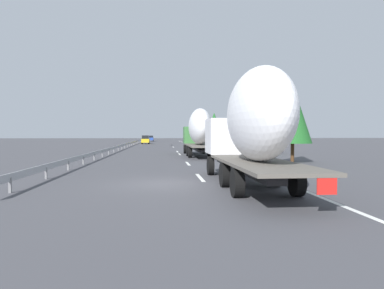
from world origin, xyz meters
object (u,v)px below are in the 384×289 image
at_px(truck_trailing, 251,124).
at_px(car_blue_sedan, 150,138).
at_px(car_yellow_coupe, 146,140).
at_px(truck_lead, 199,130).
at_px(road_sign, 201,134).

relative_size(truck_trailing, car_blue_sedan, 2.75).
bearing_deg(car_yellow_coupe, car_blue_sedan, -0.48).
height_order(truck_lead, car_yellow_coupe, truck_lead).
bearing_deg(car_yellow_coupe, truck_trailing, -173.38).
height_order(car_blue_sedan, road_sign, road_sign).
height_order(car_yellow_coupe, car_blue_sedan, car_yellow_coupe).
distance_m(car_yellow_coupe, car_blue_sedan, 27.09).
height_order(truck_trailing, road_sign, truck_trailing).
bearing_deg(car_blue_sedan, truck_lead, -174.16).
bearing_deg(car_yellow_coupe, road_sign, -150.02).
relative_size(car_blue_sedan, road_sign, 1.33).
distance_m(truck_lead, car_blue_sedan, 71.48).
xyz_separation_m(truck_trailing, car_blue_sedan, (91.67, 7.27, -1.77)).
bearing_deg(truck_trailing, car_blue_sedan, 4.53).
bearing_deg(truck_lead, road_sign, -6.90).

